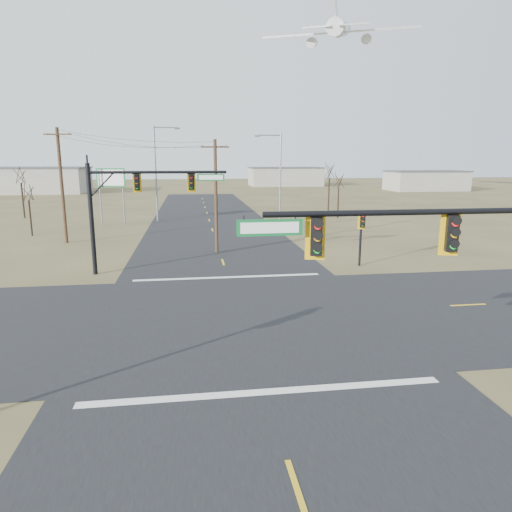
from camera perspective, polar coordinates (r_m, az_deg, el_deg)
The scene contains 21 objects.
ground at distance 22.41m, azimuth -1.95°, elevation -7.55°, with size 320.00×320.00×0.00m, color olive.
road_ew at distance 22.41m, azimuth -1.95°, elevation -7.53°, with size 160.00×14.00×0.02m, color black.
road_ns at distance 22.41m, azimuth -1.95°, elevation -7.52°, with size 14.00×160.00×0.02m, color black.
stop_bar_near at distance 15.59m, azimuth 1.18°, elevation -16.62°, with size 12.00×0.40×0.01m, color silver.
stop_bar_far at distance 29.55m, azimuth -3.54°, elevation -2.66°, with size 12.00×0.40×0.01m, color silver.
mast_arm_near at distance 14.40m, azimuth 23.58°, elevation 0.41°, with size 10.33×0.54×6.65m.
mast_arm_far at distance 30.99m, azimuth -14.74°, elevation 7.44°, with size 8.98×0.53×7.27m.
pedestal_signal_ne at distance 33.00m, azimuth 13.10°, elevation 3.82°, with size 0.63×0.53×4.03m.
utility_pole_near at distance 36.88m, azimuth -5.04°, elevation 7.62°, with size 2.21×0.26×9.04m.
utility_pole_far at distance 44.70m, azimuth -23.11°, elevation 8.22°, with size 2.47×0.63×10.24m.
highway_sign at distance 56.05m, azimuth -17.66°, elevation 8.44°, with size 3.37×0.97×6.50m.
streetlight_a at distance 48.85m, azimuth 2.79°, elevation 9.87°, with size 2.82×0.28×10.14m.
streetlight_c at distance 57.48m, azimuth -12.20°, elevation 10.66°, with size 3.20×0.45×11.42m.
bare_tree_a at distance 50.50m, azimuth -26.63°, elevation 7.21°, with size 2.61×2.61×5.55m.
bare_tree_b at distance 66.58m, azimuth -27.39°, elevation 9.01°, with size 3.04×3.04×6.95m.
bare_tree_c at distance 60.36m, azimuth 10.33°, elevation 9.29°, with size 3.02×3.02×6.18m.
bare_tree_d at distance 65.17m, azimuth 9.18°, elevation 10.52°, with size 3.67×3.67×7.44m.
warehouse_left at distance 117.34m, azimuth -27.23°, elevation 8.37°, with size 28.00×14.00×5.50m, color #A39F91.
warehouse_mid at distance 133.90m, azimuth 3.65°, elevation 9.84°, with size 20.00×12.00×5.00m, color #A39F91.
warehouse_right at distance 120.59m, azimuth 20.45°, elevation 8.76°, with size 18.00×10.00×4.50m, color #A39F91.
jet_airliner at distance 92.24m, azimuth 10.37°, elevation 26.20°, with size 23.64×24.29×12.02m.
Camera 1 is at (-2.24, -21.00, 7.50)m, focal length 32.00 mm.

